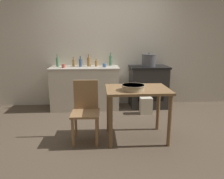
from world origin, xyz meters
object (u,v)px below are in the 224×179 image
at_px(bottle_mid_left, 58,62).
at_px(bottle_center_left, 111,60).
at_px(mixing_bowl_large, 133,87).
at_px(chair, 86,109).
at_px(bottle_center, 74,63).
at_px(cup_mid_right, 63,66).
at_px(work_table, 137,97).
at_px(flour_sack, 146,106).
at_px(stove, 148,87).
at_px(cup_right, 105,65).
at_px(bottle_far_left, 89,62).
at_px(stock_pot, 149,60).
at_px(bottle_left, 96,63).

height_order(bottle_mid_left, bottle_center_left, bottle_center_left).
bearing_deg(mixing_bowl_large, chair, 169.63).
height_order(bottle_center, cup_mid_right, bottle_center).
bearing_deg(work_table, bottle_center_left, 99.13).
xyz_separation_m(chair, flour_sack, (1.14, 1.07, -0.31)).
relative_size(stove, cup_right, 11.07).
bearing_deg(mixing_bowl_large, bottle_mid_left, 127.42).
bearing_deg(chair, bottle_far_left, 91.83).
height_order(stock_pot, bottle_left, stock_pot).
height_order(mixing_bowl_large, cup_right, cup_right).
xyz_separation_m(stove, bottle_far_left, (-1.28, 0.11, 0.54)).
bearing_deg(bottle_center, bottle_far_left, -3.69).
relative_size(flour_sack, bottle_mid_left, 1.25).
relative_size(bottle_mid_left, cup_mid_right, 3.45).
height_order(chair, cup_right, cup_right).
height_order(chair, bottle_far_left, bottle_far_left).
xyz_separation_m(bottle_center, cup_mid_right, (-0.18, -0.23, -0.04)).
bearing_deg(flour_sack, bottle_left, 150.75).
height_order(bottle_center_left, cup_mid_right, bottle_center_left).
bearing_deg(bottle_left, flour_sack, -29.25).
bearing_deg(mixing_bowl_large, work_table, 55.79).
bearing_deg(mixing_bowl_large, cup_mid_right, 127.29).
bearing_deg(flour_sack, stove, 73.19).
bearing_deg(bottle_mid_left, mixing_bowl_large, -52.58).
distance_m(stove, bottle_center, 1.69).
height_order(flour_sack, bottle_far_left, bottle_far_left).
bearing_deg(bottle_far_left, stove, -4.74).
xyz_separation_m(work_table, cup_mid_right, (-1.26, 1.43, 0.29)).
bearing_deg(cup_mid_right, bottle_left, 16.47).
height_order(flour_sack, bottle_center_left, bottle_center_left).
relative_size(chair, mixing_bowl_large, 2.67).
relative_size(bottle_far_left, bottle_center, 1.31).
height_order(stove, bottle_mid_left, bottle_mid_left).
bearing_deg(chair, bottle_center, 102.85).
height_order(mixing_bowl_large, bottle_center_left, bottle_center_left).
bearing_deg(bottle_mid_left, stock_pot, -4.64).
xyz_separation_m(mixing_bowl_large, bottle_center, (-0.99, 1.78, 0.15)).
bearing_deg(work_table, flour_sack, 70.16).
xyz_separation_m(flour_sack, mixing_bowl_large, (-0.47, -1.19, 0.65)).
bearing_deg(chair, stock_pot, 51.00).
bearing_deg(bottle_left, cup_mid_right, -163.53).
xyz_separation_m(stock_pot, bottle_far_left, (-1.25, 0.18, -0.04)).
distance_m(stock_pot, bottle_mid_left, 1.91).
height_order(flour_sack, bottle_left, bottle_left).
relative_size(stock_pot, bottle_mid_left, 1.14).
xyz_separation_m(chair, bottle_center_left, (0.48, 1.74, 0.53)).
height_order(stove, mixing_bowl_large, stove).
xyz_separation_m(work_table, cup_right, (-0.42, 1.49, 0.29)).
distance_m(work_table, bottle_center_left, 1.80).
height_order(flour_sack, cup_right, cup_right).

